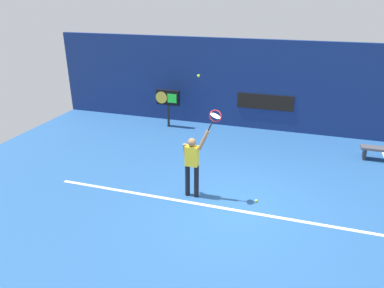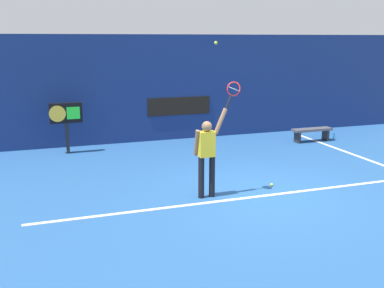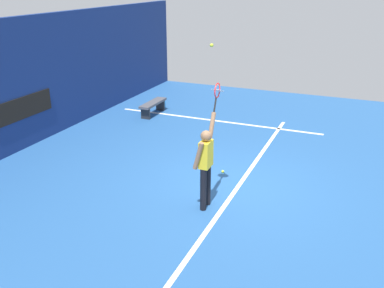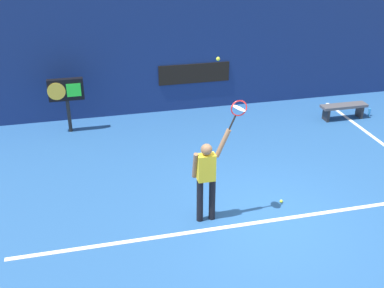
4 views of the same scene
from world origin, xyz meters
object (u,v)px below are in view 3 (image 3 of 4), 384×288
(tennis_player, at_px, (206,162))
(spare_ball, at_px, (223,171))
(tennis_racket, at_px, (217,92))
(court_bench, at_px, (153,105))
(tennis_ball, at_px, (212,45))
(water_bottle, at_px, (165,105))

(tennis_player, relative_size, spare_ball, 28.84)
(tennis_player, height_order, tennis_racket, tennis_racket)
(tennis_player, bearing_deg, court_bench, 37.08)
(tennis_ball, distance_m, water_bottle, 7.92)
(tennis_racket, distance_m, water_bottle, 7.24)
(tennis_ball, bearing_deg, water_bottle, 33.79)
(tennis_player, relative_size, water_bottle, 8.17)
(tennis_player, height_order, water_bottle, tennis_player)
(court_bench, height_order, water_bottle, court_bench)
(tennis_ball, xyz_separation_m, court_bench, (5.14, 4.03, -2.97))
(tennis_racket, xyz_separation_m, water_bottle, (5.61, 4.01, -2.20))
(tennis_ball, bearing_deg, tennis_racket, 2.86)
(tennis_racket, height_order, court_bench, tennis_racket)
(tennis_racket, bearing_deg, water_bottle, 35.57)
(tennis_player, distance_m, court_bench, 6.68)
(court_bench, bearing_deg, water_bottle, 0.00)
(tennis_racket, relative_size, water_bottle, 2.59)
(tennis_ball, bearing_deg, court_bench, 38.13)
(tennis_ball, xyz_separation_m, water_bottle, (6.03, 4.03, -3.19))
(spare_ball, bearing_deg, tennis_player, -173.20)
(tennis_player, relative_size, tennis_racket, 3.15)
(water_bottle, bearing_deg, spare_ball, -139.64)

